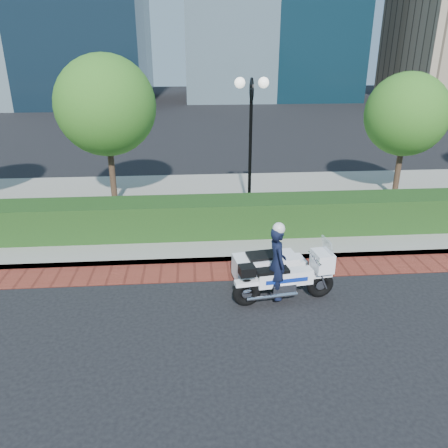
{
  "coord_description": "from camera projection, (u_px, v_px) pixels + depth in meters",
  "views": [
    {
      "loc": [
        -0.87,
        -8.07,
        5.1
      ],
      "look_at": [
        -0.06,
        2.14,
        1.0
      ],
      "focal_mm": 35.0,
      "sensor_mm": 36.0,
      "label": 1
    }
  ],
  "objects": [
    {
      "name": "tree_c",
      "position": [
        406.0,
        115.0,
        14.79
      ],
      "size": [
        2.8,
        2.8,
        4.3
      ],
      "color": "#332319",
      "rests_on": "sidewalk"
    },
    {
      "name": "lamppost",
      "position": [
        251.0,
        126.0,
        13.21
      ],
      "size": [
        1.02,
        0.7,
        4.21
      ],
      "color": "black",
      "rests_on": "sidewalk"
    },
    {
      "name": "tree_b",
      "position": [
        106.0,
        106.0,
        13.91
      ],
      "size": [
        3.2,
        3.2,
        4.89
      ],
      "color": "#332319",
      "rests_on": "sidewalk"
    },
    {
      "name": "sidewalk",
      "position": [
        217.0,
        207.0,
        14.95
      ],
      "size": [
        60.0,
        8.0,
        0.15
      ],
      "primitive_type": "cube",
      "color": "gray",
      "rests_on": "ground"
    },
    {
      "name": "police_motorcycle",
      "position": [
        276.0,
        269.0,
        9.57
      ],
      "size": [
        2.29,
        1.63,
        1.85
      ],
      "rotation": [
        0.0,
        0.0,
        0.13
      ],
      "color": "black",
      "rests_on": "ground"
    },
    {
      "name": "hedge_main",
      "position": [
        222.0,
        216.0,
        12.52
      ],
      "size": [
        18.0,
        1.2,
        1.0
      ],
      "primitive_type": "cube",
      "color": "black",
      "rests_on": "sidewalk"
    },
    {
      "name": "ground",
      "position": [
        235.0,
        303.0,
        9.43
      ],
      "size": [
        120.0,
        120.0,
        0.0
      ],
      "primitive_type": "plane",
      "color": "black",
      "rests_on": "ground"
    },
    {
      "name": "brick_strip",
      "position": [
        228.0,
        271.0,
        10.81
      ],
      "size": [
        60.0,
        1.0,
        0.01
      ],
      "primitive_type": "cube",
      "color": "maroon",
      "rests_on": "ground"
    }
  ]
}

